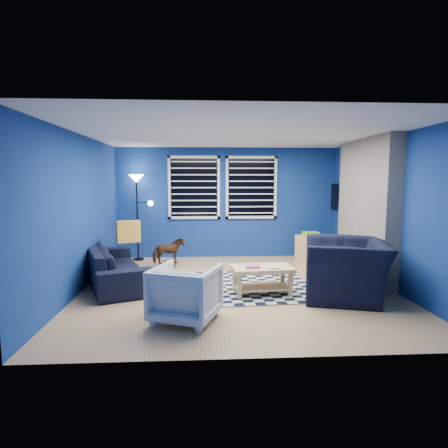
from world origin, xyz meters
name	(u,v)px	position (x,y,z in m)	size (l,w,h in m)	color
floor	(237,287)	(0.00, 0.00, 0.00)	(5.00, 5.00, 0.00)	tan
ceiling	(237,134)	(0.00, 0.00, 2.50)	(5.00, 5.00, 0.00)	white
wall_back	(227,203)	(0.00, 2.50, 1.25)	(5.00, 5.00, 0.00)	navy
wall_left	(80,213)	(-2.50, 0.00, 1.25)	(5.00, 5.00, 0.00)	navy
wall_right	(387,212)	(2.50, 0.00, 1.25)	(5.00, 5.00, 0.00)	navy
fireplace	(365,212)	(2.36, 0.50, 1.20)	(0.65, 2.00, 2.50)	gray
window_left	(194,188)	(-0.75, 2.46, 1.60)	(1.17, 0.06, 1.42)	black
window_right	(251,188)	(0.55, 2.46, 1.60)	(1.17, 0.06, 1.42)	black
tv	(340,197)	(2.45, 2.00, 1.40)	(0.07, 1.00, 0.58)	black
rug	(234,286)	(-0.04, 0.02, 0.01)	(2.50, 2.00, 0.02)	black
sofa	(115,265)	(-2.06, 0.34, 0.32)	(0.86, 2.20, 0.64)	black
armchair_big	(346,269)	(1.61, -0.59, 0.43)	(1.17, 1.34, 0.87)	black
armchair_bent	(186,293)	(-0.78, -1.44, 0.36)	(0.76, 0.78, 0.71)	gray
rocking_horse	(168,251)	(-1.26, 1.48, 0.34)	(0.63, 0.29, 0.53)	#462516
coffee_table	(262,274)	(0.35, -0.43, 0.32)	(0.97, 0.61, 0.46)	#DEBC7D
cabinet	(310,248)	(1.79, 1.93, 0.29)	(0.74, 0.57, 0.64)	#DEBC7D
floor_lamp	(138,190)	(-1.98, 2.25, 1.55)	(0.51, 0.32, 1.89)	black
throw_pillow	(128,232)	(-1.91, 0.78, 0.84)	(0.42, 0.13, 0.40)	gold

